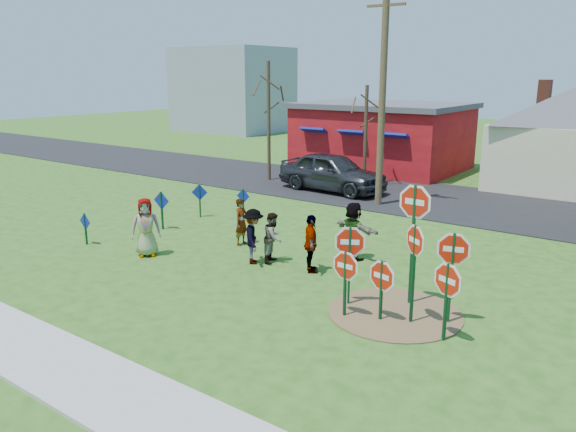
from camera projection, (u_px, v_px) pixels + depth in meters
name	position (u px, v px, depth m)	size (l,w,h in m)	color
ground	(272.00, 266.00, 16.80)	(120.00, 120.00, 0.00)	#284F16
sidewalk	(51.00, 361.00, 11.16)	(22.00, 1.80, 0.08)	#9E9E99
road	(424.00, 198.00, 25.81)	(120.00, 7.50, 0.04)	black
dirt_patch	(395.00, 313.00, 13.45)	(3.20, 3.20, 0.03)	brown
red_building	(383.00, 136.00, 33.55)	(9.40, 7.69, 3.90)	maroon
distant_building	(233.00, 90.00, 55.29)	(10.00, 8.00, 8.00)	#8C939E
stop_sign_a	(345.00, 270.00, 13.03)	(0.94, 0.09, 1.73)	#103E21
stop_sign_b	(414.00, 214.00, 13.47)	(1.13, 0.08, 3.17)	#103E21
stop_sign_c	(415.00, 252.00, 12.53)	(0.79, 0.56, 2.46)	#103E21
stop_sign_d	(453.00, 256.00, 12.56)	(0.98, 0.32, 2.29)	#103E21
stop_sign_e	(382.00, 279.00, 12.85)	(0.96, 0.22, 1.58)	#103E21
stop_sign_f	(447.00, 285.00, 11.80)	(0.94, 0.38, 1.88)	#103E21
stop_sign_g	(350.00, 248.00, 13.63)	(0.92, 0.50, 2.14)	#103E21
blue_diamond_a	(85.00, 225.00, 18.72)	(0.60, 0.06, 1.09)	#103E21
blue_diamond_b	(162.00, 206.00, 20.51)	(0.69, 0.11, 1.43)	#103E21
blue_diamond_c	(200.00, 197.00, 22.26)	(0.59, 0.31, 1.34)	#103E21
blue_diamond_d	(243.00, 200.00, 22.06)	(0.58, 0.10, 1.20)	#103E21
person_a	(146.00, 227.00, 17.51)	(0.91, 0.59, 1.86)	#3A408B
person_b	(241.00, 222.00, 18.69)	(0.57, 0.37, 1.57)	#1C6667
person_c	(273.00, 237.00, 16.96)	(0.75, 0.58, 1.54)	brown
person_d	(253.00, 236.00, 16.83)	(1.09, 0.62, 1.68)	#38383D
person_e	(311.00, 244.00, 16.06)	(1.00, 0.42, 1.70)	#462D55
person_f	(353.00, 231.00, 17.19)	(1.68, 0.53, 1.81)	#265735
suv	(332.00, 172.00, 27.11)	(2.19, 5.44, 1.85)	#2B2B30
utility_pole	(383.00, 89.00, 23.32)	(2.30, 0.29, 9.39)	#4C3823
bare_tree_west	(269.00, 104.00, 29.20)	(1.80, 1.80, 6.21)	#382819
bare_tree_east	(366.00, 121.00, 28.06)	(1.80, 1.80, 5.03)	#382819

